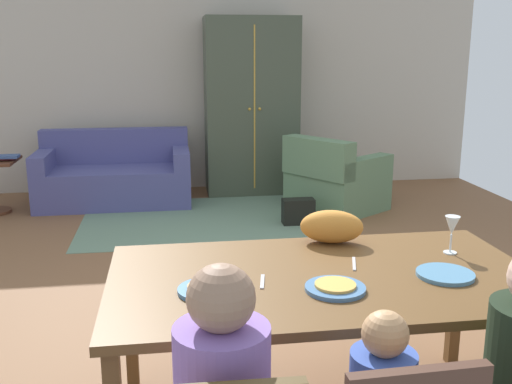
{
  "coord_description": "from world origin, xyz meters",
  "views": [
    {
      "loc": [
        -0.45,
        -3.7,
        1.72
      ],
      "look_at": [
        0.08,
        -0.13,
        0.85
      ],
      "focal_mm": 41.42,
      "sensor_mm": 36.0,
      "label": 1
    }
  ],
  "objects_px": {
    "wine_glass": "(452,227)",
    "plate_near_man": "(208,290)",
    "plate_near_child": "(335,288)",
    "couch": "(115,177)",
    "dining_table": "(323,288)",
    "armchair": "(335,182)",
    "book_upper": "(8,157)",
    "handbag": "(298,211)",
    "plate_near_woman": "(445,274)",
    "book_lower": "(4,158)",
    "armoire": "(251,107)",
    "cat": "(332,227)"
  },
  "relations": [
    {
      "from": "wine_glass",
      "to": "plate_near_man",
      "type": "bearing_deg",
      "value": -165.91
    },
    {
      "from": "plate_near_child",
      "to": "couch",
      "type": "bearing_deg",
      "value": 105.64
    },
    {
      "from": "plate_near_man",
      "to": "wine_glass",
      "type": "height_order",
      "value": "wine_glass"
    },
    {
      "from": "plate_near_man",
      "to": "dining_table",
      "type": "bearing_deg",
      "value": 13.05
    },
    {
      "from": "armchair",
      "to": "book_upper",
      "type": "xyz_separation_m",
      "value": [
        -3.47,
        0.38,
        0.3
      ]
    },
    {
      "from": "handbag",
      "to": "book_upper",
      "type": "bearing_deg",
      "value": 164.07
    },
    {
      "from": "plate_near_man",
      "to": "plate_near_child",
      "type": "distance_m",
      "value": 0.52
    },
    {
      "from": "dining_table",
      "to": "plate_near_woman",
      "type": "height_order",
      "value": "plate_near_woman"
    },
    {
      "from": "dining_table",
      "to": "wine_glass",
      "type": "xyz_separation_m",
      "value": [
        0.68,
        0.18,
        0.2
      ]
    },
    {
      "from": "wine_glass",
      "to": "armchair",
      "type": "relative_size",
      "value": 0.16
    },
    {
      "from": "armchair",
      "to": "dining_table",
      "type": "bearing_deg",
      "value": -106.72
    },
    {
      "from": "plate_near_woman",
      "to": "book_lower",
      "type": "distance_m",
      "value": 5.18
    },
    {
      "from": "dining_table",
      "to": "book_lower",
      "type": "relative_size",
      "value": 8.56
    },
    {
      "from": "armoire",
      "to": "plate_near_woman",
      "type": "bearing_deg",
      "value": -87.91
    },
    {
      "from": "couch",
      "to": "plate_near_man",
      "type": "bearing_deg",
      "value": -80.39
    },
    {
      "from": "couch",
      "to": "book_lower",
      "type": "xyz_separation_m",
      "value": [
        -1.12,
        -0.24,
        0.29
      ]
    },
    {
      "from": "dining_table",
      "to": "plate_near_child",
      "type": "xyz_separation_m",
      "value": [
        -0.0,
        -0.18,
        0.07
      ]
    },
    {
      "from": "armoire",
      "to": "cat",
      "type": "bearing_deg",
      "value": -92.54
    },
    {
      "from": "dining_table",
      "to": "cat",
      "type": "xyz_separation_m",
      "value": [
        0.15,
        0.42,
        0.15
      ]
    },
    {
      "from": "plate_near_woman",
      "to": "wine_glass",
      "type": "height_order",
      "value": "wine_glass"
    },
    {
      "from": "dining_table",
      "to": "wine_glass",
      "type": "distance_m",
      "value": 0.73
    },
    {
      "from": "dining_table",
      "to": "plate_near_child",
      "type": "bearing_deg",
      "value": -90.0
    },
    {
      "from": "plate_near_woman",
      "to": "couch",
      "type": "bearing_deg",
      "value": 111.78
    },
    {
      "from": "book_lower",
      "to": "wine_glass",
      "type": "bearing_deg",
      "value": -52.32
    },
    {
      "from": "cat",
      "to": "couch",
      "type": "distance_m",
      "value": 4.27
    },
    {
      "from": "plate_near_woman",
      "to": "book_upper",
      "type": "relative_size",
      "value": 1.14
    },
    {
      "from": "dining_table",
      "to": "armoire",
      "type": "height_order",
      "value": "armoire"
    },
    {
      "from": "plate_near_man",
      "to": "couch",
      "type": "relative_size",
      "value": 0.15
    },
    {
      "from": "armchair",
      "to": "plate_near_child",
      "type": "bearing_deg",
      "value": -105.99
    },
    {
      "from": "plate_near_child",
      "to": "armoire",
      "type": "bearing_deg",
      "value": 86.03
    },
    {
      "from": "dining_table",
      "to": "plate_near_man",
      "type": "height_order",
      "value": "plate_near_man"
    },
    {
      "from": "handbag",
      "to": "armoire",
      "type": "bearing_deg",
      "value": 100.42
    },
    {
      "from": "plate_near_man",
      "to": "book_upper",
      "type": "bearing_deg",
      "value": 113.46
    },
    {
      "from": "plate_near_child",
      "to": "cat",
      "type": "relative_size",
      "value": 0.78
    },
    {
      "from": "plate_near_child",
      "to": "book_lower",
      "type": "bearing_deg",
      "value": 118.94
    },
    {
      "from": "plate_near_man",
      "to": "book_upper",
      "type": "xyz_separation_m",
      "value": [
        -1.83,
        4.22,
        -0.15
      ]
    },
    {
      "from": "handbag",
      "to": "couch",
      "type": "bearing_deg",
      "value": 148.6
    },
    {
      "from": "couch",
      "to": "book_upper",
      "type": "relative_size",
      "value": 7.71
    },
    {
      "from": "cat",
      "to": "handbag",
      "type": "distance_m",
      "value": 2.96
    },
    {
      "from": "armoire",
      "to": "book_lower",
      "type": "height_order",
      "value": "armoire"
    },
    {
      "from": "plate_near_child",
      "to": "book_lower",
      "type": "distance_m",
      "value": 4.98
    },
    {
      "from": "plate_near_woman",
      "to": "plate_near_child",
      "type": "bearing_deg",
      "value": -171.21
    },
    {
      "from": "plate_near_woman",
      "to": "armoire",
      "type": "height_order",
      "value": "armoire"
    },
    {
      "from": "couch",
      "to": "armoire",
      "type": "bearing_deg",
      "value": 11.09
    },
    {
      "from": "book_lower",
      "to": "book_upper",
      "type": "xyz_separation_m",
      "value": [
        0.06,
        -0.08,
        0.03
      ]
    },
    {
      "from": "book_upper",
      "to": "cat",
      "type": "bearing_deg",
      "value": -55.79
    },
    {
      "from": "plate_near_child",
      "to": "dining_table",
      "type": "bearing_deg",
      "value": 90.0
    },
    {
      "from": "plate_near_woman",
      "to": "couch",
      "type": "height_order",
      "value": "couch"
    },
    {
      "from": "dining_table",
      "to": "plate_near_woman",
      "type": "bearing_deg",
      "value": -10.93
    },
    {
      "from": "cat",
      "to": "book_upper",
      "type": "distance_m",
      "value": 4.45
    }
  ]
}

